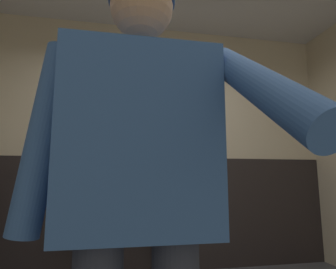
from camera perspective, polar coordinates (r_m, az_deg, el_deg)
The scene contains 6 objects.
wall_back at distance 3.34m, azimuth -2.57°, elevation -1.75°, with size 4.79×0.12×2.86m, color beige.
wainscot_band_back at distance 3.26m, azimuth -2.47°, elevation -15.77°, with size 4.19×0.03×1.25m, color black.
urinal_left at distance 3.08m, azimuth -16.68°, elevation -13.00°, with size 0.40×0.34×1.24m.
urinal_middle at distance 3.10m, azimuth -2.38°, elevation -13.31°, with size 0.40×0.34×1.24m.
privacy_divider_panel at distance 2.99m, azimuth -9.39°, elevation -10.06°, with size 0.04×0.40×0.90m, color #4C4C51.
person at distance 0.84m, azimuth -5.90°, elevation -11.14°, with size 0.68×0.60×1.68m.
Camera 1 is at (-0.49, -1.56, 1.02)m, focal length 29.86 mm.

